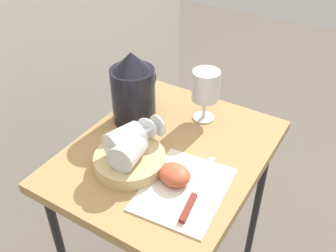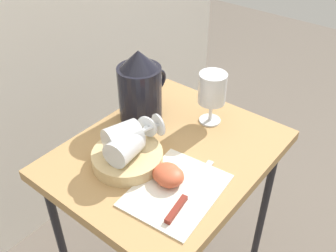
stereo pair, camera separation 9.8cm
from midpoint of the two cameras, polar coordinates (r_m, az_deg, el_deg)
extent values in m
cube|color=silver|center=(1.37, -21.06, 15.21)|extent=(2.40, 0.03, 1.90)
cube|color=#AD8451|center=(1.04, 2.70, -4.30)|extent=(0.60, 0.49, 0.03)
cylinder|color=black|center=(1.41, 15.69, -13.40)|extent=(0.02, 0.02, 0.70)
cylinder|color=black|center=(1.53, 1.99, -6.54)|extent=(0.02, 0.02, 0.70)
cube|color=silver|center=(0.92, 4.34, -9.61)|extent=(0.25, 0.21, 0.00)
cylinder|color=tan|center=(0.98, -3.19, -4.83)|extent=(0.18, 0.18, 0.03)
cylinder|color=black|center=(1.11, -1.64, 4.74)|extent=(0.13, 0.13, 0.17)
cylinder|color=#D1661E|center=(1.12, -1.61, 3.31)|extent=(0.12, 0.12, 0.09)
cone|color=black|center=(1.05, -1.74, 9.80)|extent=(0.11, 0.11, 0.05)
torus|color=black|center=(1.16, 0.95, 6.75)|extent=(0.07, 0.01, 0.07)
cylinder|color=silver|center=(1.15, 8.68, 0.77)|extent=(0.06, 0.06, 0.00)
cylinder|color=silver|center=(1.13, 8.84, 2.17)|extent=(0.01, 0.01, 0.06)
cylinder|color=silver|center=(1.09, 9.21, 5.49)|extent=(0.08, 0.08, 0.09)
cylinder|color=#D1661E|center=(1.10, 9.11, 4.61)|extent=(0.07, 0.07, 0.04)
cylinder|color=silver|center=(0.95, -3.79, -2.00)|extent=(0.10, 0.10, 0.08)
cylinder|color=silver|center=(0.98, -0.15, -0.52)|extent=(0.06, 0.03, 0.01)
cylinder|color=silver|center=(1.00, 1.38, 0.10)|extent=(0.02, 0.06, 0.06)
cylinder|color=silver|center=(0.93, -3.61, -3.38)|extent=(0.09, 0.08, 0.07)
cylinder|color=silver|center=(0.98, -1.29, -1.15)|extent=(0.06, 0.02, 0.01)
cylinder|color=silver|center=(1.00, -0.30, -0.19)|extent=(0.01, 0.06, 0.06)
ellipsoid|color=#C15133|center=(0.93, 2.83, -7.17)|extent=(0.07, 0.07, 0.04)
ellipsoid|color=#C15133|center=(0.92, 3.34, -7.62)|extent=(0.07, 0.07, 0.04)
cube|color=silver|center=(0.95, 7.58, -7.88)|extent=(0.15, 0.04, 0.00)
cube|color=maroon|center=(0.87, 4.54, -12.36)|extent=(0.09, 0.03, 0.01)
camera|label=1|loc=(0.05, -87.14, 2.12)|focal=41.03mm
camera|label=2|loc=(0.05, 92.86, -2.12)|focal=41.03mm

